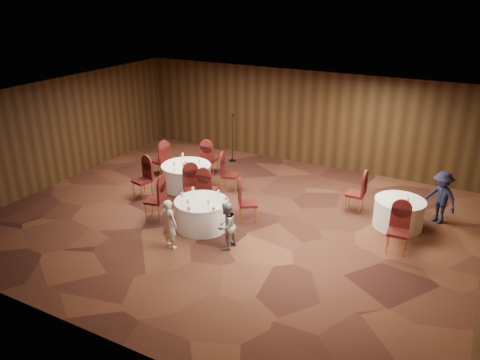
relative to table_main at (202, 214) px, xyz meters
The scene contains 15 objects.
ground 0.90m from the table_main, 58.54° to the left, with size 12.00×12.00×0.00m, color black.
room_shell 1.79m from the table_main, 58.54° to the left, with size 12.00×12.00×12.00m.
table_main is the anchor object (origin of this frame).
table_left 2.64m from the table_main, 132.39° to the left, with size 1.50×1.50×0.74m.
table_right 5.04m from the table_main, 28.52° to the left, with size 1.26×1.26×0.74m.
chairs_main 0.74m from the table_main, 118.41° to the left, with size 2.92×1.88×1.00m.
chairs_left 2.64m from the table_main, 131.88° to the left, with size 3.23×3.11×1.00m.
chairs_right 4.38m from the table_main, 26.71° to the left, with size 1.98×2.21×1.00m.
tabletop_main 0.50m from the table_main, 41.49° to the right, with size 1.08×1.08×0.22m.
tabletop_left 2.67m from the table_main, 132.48° to the left, with size 0.82×0.88×0.22m.
tabletop_right 5.13m from the table_main, 24.79° to the left, with size 0.08×0.08×0.22m.
mic_stand 4.97m from the table_main, 109.84° to the left, with size 0.24×0.24×1.68m.
woman_a 1.22m from the table_main, 96.19° to the right, with size 0.45×0.29×1.22m, color white.
woman_b 1.25m from the table_main, 29.86° to the right, with size 0.57×0.45×1.18m, color #9F9EA3.
man_c 6.17m from the table_main, 30.63° to the left, with size 0.91×0.52×1.41m, color black.
Camera 1 is at (5.44, -9.65, 5.75)m, focal length 35.00 mm.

